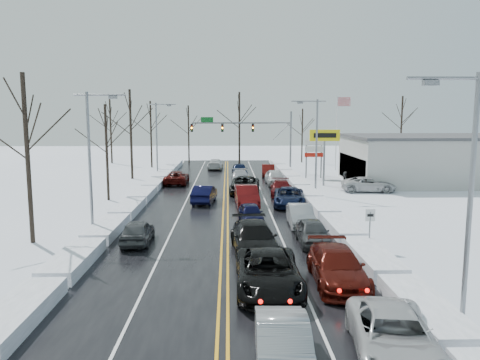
{
  "coord_description": "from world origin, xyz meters",
  "views": [
    {
      "loc": [
        0.2,
        -33.52,
        7.63
      ],
      "look_at": [
        1.15,
        2.81,
        2.5
      ],
      "focal_mm": 35.0,
      "sensor_mm": 36.0,
      "label": 1
    }
  ],
  "objects_px": {
    "tires_plus_sign": "(325,139)",
    "flagpole": "(338,127)",
    "oncoming_car_0": "(204,203)",
    "dealership_building": "(440,159)",
    "traffic_signal_mast": "(252,131)"
  },
  "relations": [
    {
      "from": "tires_plus_sign",
      "to": "flagpole",
      "type": "distance_m",
      "value": 14.79
    },
    {
      "from": "tires_plus_sign",
      "to": "flagpole",
      "type": "relative_size",
      "value": 0.6
    },
    {
      "from": "oncoming_car_0",
      "to": "flagpole",
      "type": "bearing_deg",
      "value": -119.67
    },
    {
      "from": "dealership_building",
      "to": "tires_plus_sign",
      "type": "bearing_deg",
      "value": -171.53
    },
    {
      "from": "oncoming_car_0",
      "to": "dealership_building",
      "type": "bearing_deg",
      "value": -149.78
    },
    {
      "from": "tires_plus_sign",
      "to": "traffic_signal_mast",
      "type": "bearing_deg",
      "value": 120.46
    },
    {
      "from": "traffic_signal_mast",
      "to": "oncoming_car_0",
      "type": "xyz_separation_m",
      "value": [
        -5.29,
        -21.45,
        -5.48
      ]
    },
    {
      "from": "tires_plus_sign",
      "to": "dealership_building",
      "type": "height_order",
      "value": "tires_plus_sign"
    },
    {
      "from": "flagpole",
      "to": "tires_plus_sign",
      "type": "bearing_deg",
      "value": -108.44
    },
    {
      "from": "tires_plus_sign",
      "to": "dealership_building",
      "type": "distance_m",
      "value": 13.82
    },
    {
      "from": "tires_plus_sign",
      "to": "oncoming_car_0",
      "type": "relative_size",
      "value": 1.28
    },
    {
      "from": "tires_plus_sign",
      "to": "flagpole",
      "type": "bearing_deg",
      "value": 71.56
    },
    {
      "from": "traffic_signal_mast",
      "to": "flagpole",
      "type": "bearing_deg",
      "value": 9.73
    },
    {
      "from": "dealership_building",
      "to": "oncoming_car_0",
      "type": "distance_m",
      "value": 28.38
    },
    {
      "from": "traffic_signal_mast",
      "to": "flagpole",
      "type": "distance_m",
      "value": 11.9
    }
  ]
}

